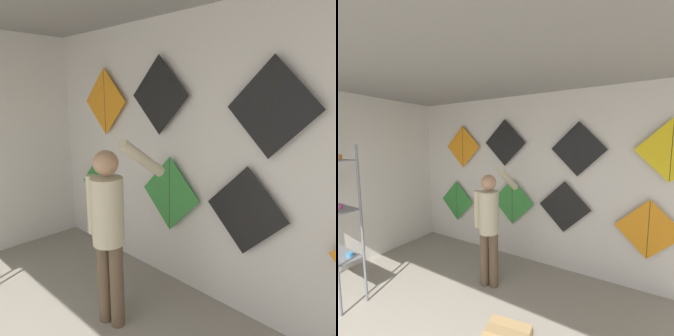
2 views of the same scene
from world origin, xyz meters
The scene contains 8 objects.
back_panel centered at (0.00, 3.27, 1.40)m, with size 5.93×0.06×2.80m, color silver.
shopkeeper centered at (-0.36, 2.32, 0.96)m, with size 0.42×0.63×1.70m.
kite_0 centered at (-1.75, 3.18, 0.86)m, with size 0.80×0.01×0.80m.
kite_1 centered at (-0.47, 3.18, 1.01)m, with size 0.80×0.01×0.80m.
kite_2 centered at (0.44, 3.18, 1.04)m, with size 0.80×0.01×0.80m.
kite_4 centered at (-1.57, 3.18, 1.95)m, with size 0.80×0.01×0.80m.
kite_5 centered at (-0.62, 3.18, 2.02)m, with size 0.80×0.01×0.80m.
kite_6 centered at (0.62, 3.18, 1.93)m, with size 0.80×0.01×0.80m.
Camera 1 is at (1.82, 0.78, 2.04)m, focal length 35.00 mm.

